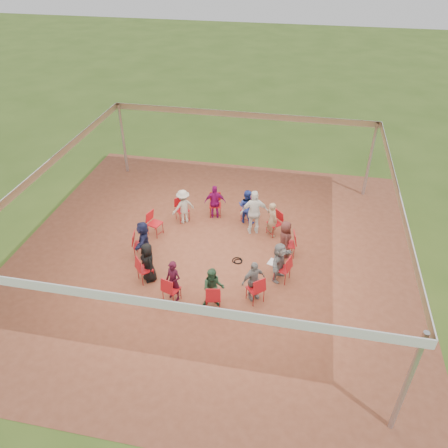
% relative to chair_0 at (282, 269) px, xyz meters
% --- Properties ---
extents(ground, '(80.00, 80.00, 0.00)m').
position_rel_chair_0_xyz_m(ground, '(-2.26, 0.75, -0.45)').
color(ground, '#3B571B').
rests_on(ground, ground).
extents(dirt_patch, '(13.00, 13.00, 0.00)m').
position_rel_chair_0_xyz_m(dirt_patch, '(-2.26, 0.75, -0.44)').
color(dirt_patch, brown).
rests_on(dirt_patch, ground).
extents(tent, '(10.33, 10.33, 3.00)m').
position_rel_chair_0_xyz_m(tent, '(-2.26, 0.75, 1.92)').
color(tent, '#B2B2B7').
rests_on(tent, ground).
extents(chair_0, '(0.55, 0.54, 0.90)m').
position_rel_chair_0_xyz_m(chair_0, '(0.00, 0.00, 0.00)').
color(chair_0, red).
rests_on(chair_0, ground).
extents(chair_1, '(0.52, 0.50, 0.90)m').
position_rel_chair_0_xyz_m(chair_1, '(0.07, 1.23, 0.00)').
color(chair_1, red).
rests_on(chair_1, ground).
extents(chair_2, '(0.61, 0.61, 0.90)m').
position_rel_chair_0_xyz_m(chair_2, '(-0.48, 2.33, 0.00)').
color(chair_2, red).
rests_on(chair_2, ground).
extents(chair_3, '(0.54, 0.55, 0.90)m').
position_rel_chair_0_xyz_m(chair_3, '(-1.51, 3.00, 0.00)').
color(chair_3, red).
rests_on(chair_3, ground).
extents(chair_4, '(0.50, 0.52, 0.90)m').
position_rel_chair_0_xyz_m(chair_4, '(-2.74, 3.08, 0.00)').
color(chair_4, red).
rests_on(chair_4, ground).
extents(chair_5, '(0.61, 0.61, 0.90)m').
position_rel_chair_0_xyz_m(chair_5, '(-3.83, 2.52, 0.00)').
color(chair_5, red).
rests_on(chair_5, ground).
extents(chair_6, '(0.55, 0.54, 0.90)m').
position_rel_chair_0_xyz_m(chair_6, '(-4.51, 1.50, 0.00)').
color(chair_6, red).
rests_on(chair_6, ground).
extents(chair_7, '(0.52, 0.50, 0.90)m').
position_rel_chair_0_xyz_m(chair_7, '(-4.58, 0.27, 0.00)').
color(chair_7, red).
rests_on(chair_7, ground).
extents(chair_8, '(0.61, 0.61, 0.90)m').
position_rel_chair_0_xyz_m(chair_8, '(-4.03, -0.83, 0.00)').
color(chair_8, red).
rests_on(chair_8, ground).
extents(chair_9, '(0.54, 0.55, 0.90)m').
position_rel_chair_0_xyz_m(chair_9, '(-3.00, -1.51, 0.00)').
color(chair_9, red).
rests_on(chair_9, ground).
extents(chair_10, '(0.50, 0.52, 0.90)m').
position_rel_chair_0_xyz_m(chair_10, '(-1.78, -1.58, 0.00)').
color(chair_10, red).
rests_on(chair_10, ground).
extents(chair_11, '(0.61, 0.61, 0.90)m').
position_rel_chair_0_xyz_m(chair_11, '(-0.68, -1.03, 0.00)').
color(chair_11, red).
rests_on(chair_11, ground).
extents(person_seated_0, '(0.81, 1.29, 1.31)m').
position_rel_chair_0_xyz_m(person_seated_0, '(-0.11, 0.04, 0.21)').
color(person_seated_0, gray).
rests_on(person_seated_0, ground).
extents(person_seated_1, '(0.48, 0.70, 1.31)m').
position_rel_chair_0_xyz_m(person_seated_1, '(-0.05, 1.20, 0.21)').
color(person_seated_1, '#4F2522').
rests_on(person_seated_1, ground).
extents(person_seated_2, '(0.55, 0.56, 1.31)m').
position_rel_chair_0_xyz_m(person_seated_2, '(-0.57, 2.25, 0.21)').
color(person_seated_2, '#A08460').
rests_on(person_seated_2, ground).
extents(person_seated_3, '(0.72, 0.55, 1.31)m').
position_rel_chair_0_xyz_m(person_seated_3, '(-1.54, 2.89, 0.21)').
color(person_seated_3, '#233A98').
rests_on(person_seated_3, ground).
extents(person_seated_4, '(0.83, 0.54, 1.31)m').
position_rel_chair_0_xyz_m(person_seated_4, '(-2.71, 2.96, 0.21)').
color(person_seated_4, '#880E5F').
rests_on(person_seated_4, ground).
extents(person_seated_5, '(0.91, 0.87, 1.31)m').
position_rel_chair_0_xyz_m(person_seated_5, '(-3.76, 2.44, 0.21)').
color(person_seated_5, '#B9B3A3').
rests_on(person_seated_5, ground).
extents(person_seated_6, '(0.69, 1.28, 1.31)m').
position_rel_chair_0_xyz_m(person_seated_6, '(-4.47, 0.29, 0.21)').
color(person_seated_6, '#1D2145').
rests_on(person_seated_6, ground).
extents(person_seated_7, '(0.69, 0.72, 1.31)m').
position_rel_chair_0_xyz_m(person_seated_7, '(-3.94, -0.75, 0.21)').
color(person_seated_7, black).
rests_on(person_seated_7, ground).
extents(person_seated_8, '(0.55, 0.45, 1.31)m').
position_rel_chair_0_xyz_m(person_seated_8, '(-2.97, -1.39, 0.21)').
color(person_seated_8, '#3A0C1E').
rests_on(person_seated_8, ground).
extents(person_seated_9, '(0.70, 0.49, 1.31)m').
position_rel_chair_0_xyz_m(person_seated_9, '(-1.80, -1.46, 0.21)').
color(person_seated_9, '#2A4F34').
rests_on(person_seated_9, ground).
extents(person_seated_10, '(0.83, 0.80, 1.31)m').
position_rel_chair_0_xyz_m(person_seated_10, '(-0.76, -0.94, 0.21)').
color(person_seated_10, gray).
rests_on(person_seated_10, ground).
extents(standing_person, '(1.07, 0.75, 1.66)m').
position_rel_chair_0_xyz_m(standing_person, '(-1.18, 2.29, 0.39)').
color(standing_person, white).
rests_on(standing_person, ground).
extents(cable_coil, '(0.42, 0.42, 0.03)m').
position_rel_chair_0_xyz_m(cable_coil, '(-1.46, 0.60, -0.43)').
color(cable_coil, black).
rests_on(cable_coil, ground).
extents(laptop, '(0.36, 0.40, 0.23)m').
position_rel_chair_0_xyz_m(laptop, '(-0.27, 0.09, 0.17)').
color(laptop, '#B7B7BC').
rests_on(laptop, ground).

